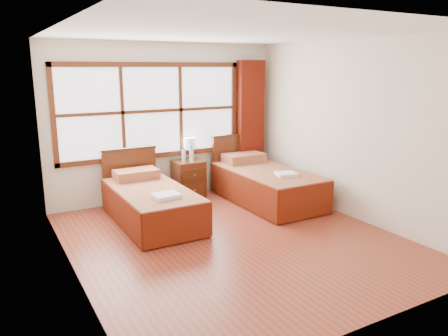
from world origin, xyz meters
TOP-DOWN VIEW (x-y plane):
  - floor at (0.00, 0.00)m, footprint 4.50×4.50m
  - ceiling at (0.00, 0.00)m, footprint 4.50×4.50m
  - wall_back at (0.00, 2.25)m, footprint 4.00×0.00m
  - wall_left at (-2.00, 0.00)m, footprint 0.00×4.50m
  - wall_right at (2.00, 0.00)m, footprint 0.00×4.50m
  - window at (-0.25, 2.21)m, footprint 3.16×0.06m
  - curtain at (1.60, 2.11)m, footprint 0.50×0.16m
  - bed_left at (-0.70, 1.20)m, footprint 0.98×2.00m
  - bed_right at (1.30, 1.20)m, footprint 1.05×2.07m
  - nightstand at (0.28, 1.99)m, footprint 0.49×0.48m
  - towels_left at (-0.67, 0.65)m, footprint 0.35×0.31m
  - towels_right at (1.36, 0.70)m, footprint 0.37×0.34m
  - lamp at (0.35, 2.08)m, footprint 0.19×0.19m
  - bottle_near at (0.18, 1.95)m, footprint 0.07×0.07m
  - bottle_far at (0.29, 1.89)m, footprint 0.07×0.07m

SIDE VIEW (x-z plane):
  - floor at x=0.00m, z-range 0.00..0.00m
  - bed_left at x=-0.70m, z-range -0.18..0.76m
  - bed_right at x=1.30m, z-range -0.20..0.82m
  - nightstand at x=0.28m, z-range 0.00..0.65m
  - towels_left at x=-0.67m, z-range 0.50..0.56m
  - towels_right at x=1.36m, z-range 0.54..0.59m
  - bottle_near at x=0.18m, z-range 0.64..0.89m
  - bottle_far at x=0.29m, z-range 0.64..0.91m
  - lamp at x=0.35m, z-range 0.73..1.11m
  - curtain at x=1.60m, z-range 0.02..2.32m
  - wall_back at x=0.00m, z-range -0.70..3.30m
  - wall_left at x=-2.00m, z-range -0.95..3.55m
  - wall_right at x=2.00m, z-range -0.95..3.55m
  - window at x=-0.25m, z-range 0.72..2.28m
  - ceiling at x=0.00m, z-range 2.60..2.60m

